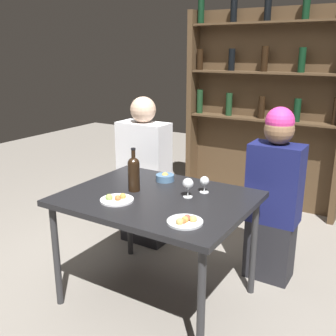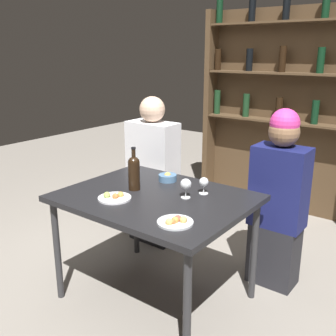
{
  "view_description": "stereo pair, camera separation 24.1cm",
  "coord_description": "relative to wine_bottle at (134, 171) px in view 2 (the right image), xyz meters",
  "views": [
    {
      "loc": [
        1.28,
        -1.95,
        1.62
      ],
      "look_at": [
        0.0,
        0.14,
        0.89
      ],
      "focal_mm": 42.0,
      "sensor_mm": 36.0,
      "label": 1
    },
    {
      "loc": [
        1.48,
        -1.81,
        1.62
      ],
      "look_at": [
        0.0,
        0.14,
        0.89
      ],
      "focal_mm": 42.0,
      "sensor_mm": 36.0,
      "label": 2
    }
  ],
  "objects": [
    {
      "name": "wine_glass_0",
      "position": [
        0.36,
        0.08,
        -0.04
      ],
      "size": [
        0.07,
        0.07,
        0.13
      ],
      "color": "silver",
      "rests_on": "dining_table"
    },
    {
      "name": "food_plate_1",
      "position": [
        0.53,
        -0.27,
        -0.11
      ],
      "size": [
        0.2,
        0.2,
        0.04
      ],
      "color": "silver",
      "rests_on": "dining_table"
    },
    {
      "name": "wine_rack_wall",
      "position": [
        0.18,
        2.0,
        0.25
      ],
      "size": [
        1.64,
        0.21,
        2.15
      ],
      "color": "#4C3823",
      "rests_on": "ground_plane"
    },
    {
      "name": "seated_person_left",
      "position": [
        -0.38,
        0.65,
        -0.27
      ],
      "size": [
        0.43,
        0.22,
        1.27
      ],
      "color": "#26262B",
      "rests_on": "ground_plane"
    },
    {
      "name": "ground_plane",
      "position": [
        0.18,
        -0.01,
        -0.87
      ],
      "size": [
        10.0,
        10.0,
        0.0
      ],
      "primitive_type": "plane",
      "color": "gray"
    },
    {
      "name": "snack_bowl",
      "position": [
        0.07,
        0.28,
        -0.1
      ],
      "size": [
        0.13,
        0.13,
        0.06
      ],
      "color": "#4C7299",
      "rests_on": "dining_table"
    },
    {
      "name": "food_plate_0",
      "position": [
        0.02,
        -0.21,
        -0.11
      ],
      "size": [
        0.21,
        0.21,
        0.05
      ],
      "color": "white",
      "rests_on": "dining_table"
    },
    {
      "name": "wine_glass_1",
      "position": [
        0.41,
        0.21,
        -0.05
      ],
      "size": [
        0.06,
        0.06,
        0.11
      ],
      "color": "silver",
      "rests_on": "dining_table"
    },
    {
      "name": "dining_table",
      "position": [
        0.18,
        -0.01,
        -0.19
      ],
      "size": [
        1.17,
        0.91,
        0.74
      ],
      "color": "black",
      "rests_on": "ground_plane"
    },
    {
      "name": "seated_person_right",
      "position": [
        0.74,
        0.65,
        -0.24
      ],
      "size": [
        0.36,
        0.22,
        1.27
      ],
      "color": "#26262B",
      "rests_on": "ground_plane"
    },
    {
      "name": "wine_bottle",
      "position": [
        0.0,
        0.0,
        0.0
      ],
      "size": [
        0.08,
        0.08,
        0.29
      ],
      "color": "black",
      "rests_on": "dining_table"
    }
  ]
}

